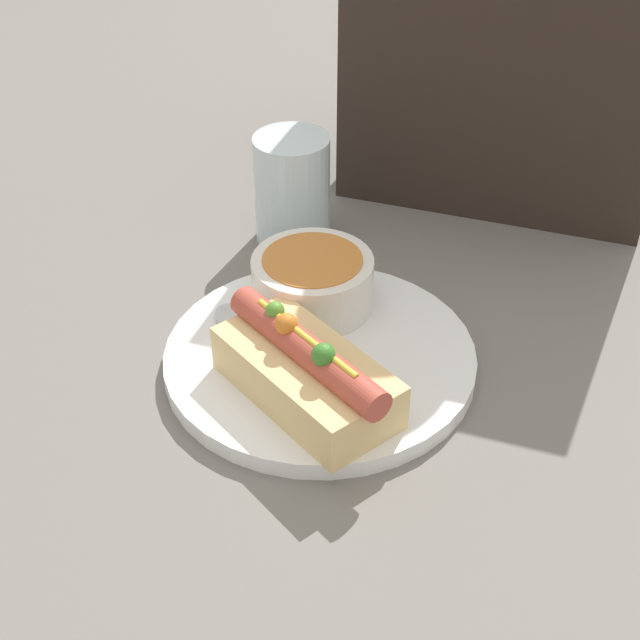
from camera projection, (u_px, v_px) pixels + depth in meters
name	position (u px, v px, depth m)	size (l,w,h in m)	color
ground_plane	(320.00, 365.00, 0.73)	(4.00, 4.00, 0.00)	slate
dinner_plate	(320.00, 358.00, 0.72)	(0.25, 0.25, 0.02)	white
hot_dog	(306.00, 371.00, 0.66)	(0.16, 0.14, 0.07)	#E5C17F
soup_bowl	(313.00, 279.00, 0.75)	(0.10, 0.10, 0.05)	silver
spoon	(240.00, 330.00, 0.73)	(0.12, 0.12, 0.01)	#B7B7BC
drinking_glass	(292.00, 190.00, 0.85)	(0.07, 0.07, 0.11)	silver
seated_diner	(517.00, 2.00, 0.84)	(0.31, 0.14, 0.46)	#2D231E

